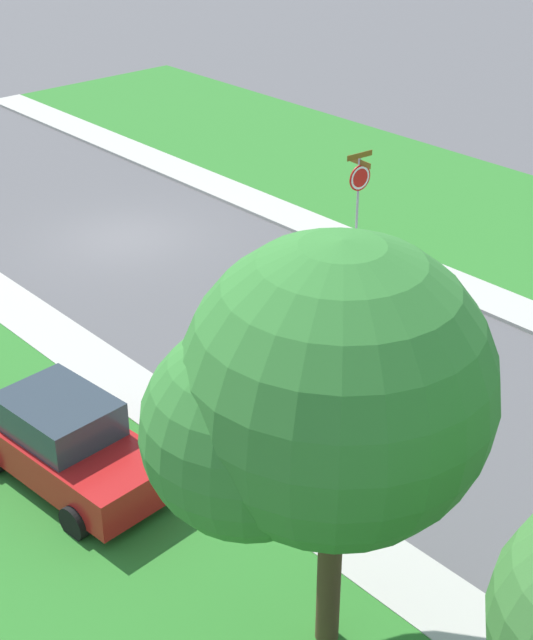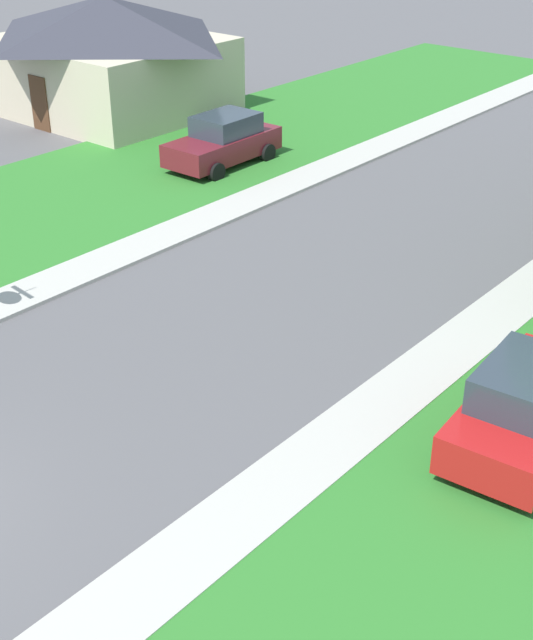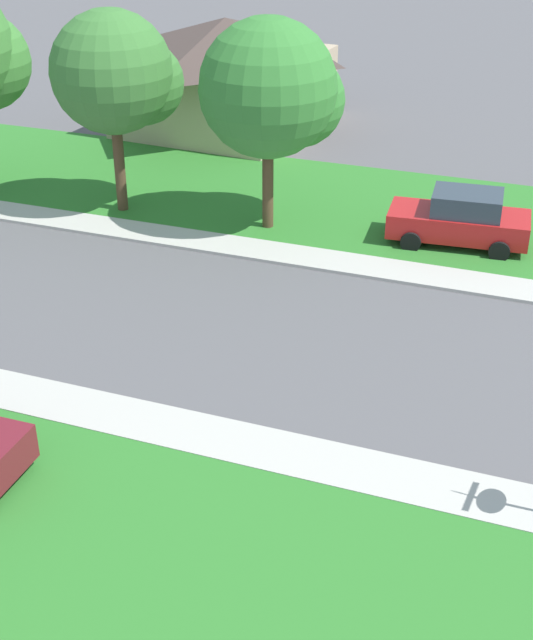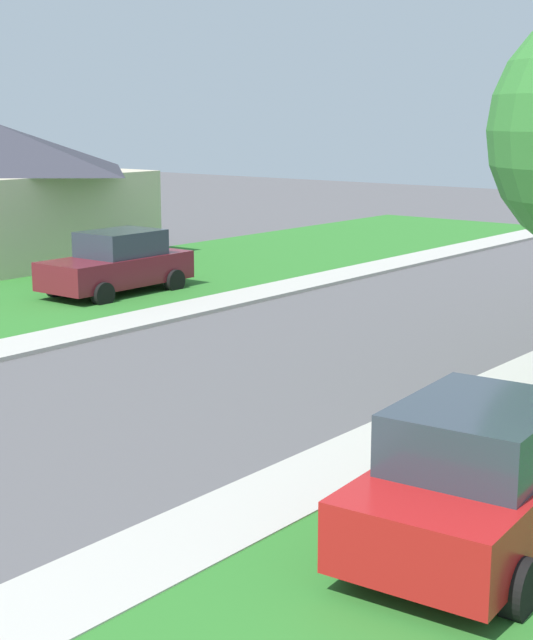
{
  "view_description": "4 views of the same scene",
  "coord_description": "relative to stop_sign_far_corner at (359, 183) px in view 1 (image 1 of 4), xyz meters",
  "views": [
    {
      "loc": [
        14.4,
        22.33,
        11.42
      ],
      "look_at": [
        2.02,
        8.5,
        1.4
      ],
      "focal_mm": 54.13,
      "sensor_mm": 36.0,
      "label": 1
    },
    {
      "loc": [
        12.07,
        -4.06,
        9.7
      ],
      "look_at": [
        2.28,
        7.56,
        1.4
      ],
      "focal_mm": 48.61,
      "sensor_mm": 36.0,
      "label": 2
    },
    {
      "loc": [
        -18.53,
        5.75,
        11.27
      ],
      "look_at": [
        -1.73,
        11.94,
        1.4
      ],
      "focal_mm": 49.27,
      "sensor_mm": 36.0,
      "label": 3
    },
    {
      "loc": [
        11.93,
        -0.64,
        4.82
      ],
      "look_at": [
        1.71,
        11.98,
        1.4
      ],
      "focal_mm": 54.52,
      "sensor_mm": 36.0,
      "label": 4
    }
  ],
  "objects": [
    {
      "name": "lawn_east",
      "position": [
        14.17,
        7.15,
        -1.85
      ],
      "size": [
        8.0,
        56.0,
        0.08
      ],
      "primitive_type": "cube",
      "color": "#2D7528",
      "rests_on": "ground"
    },
    {
      "name": "tree_sidewalk_near",
      "position": [
        11.56,
        9.93,
        2.56
      ],
      "size": [
        4.59,
        4.27,
        6.73
      ],
      "color": "#4C3823",
      "rests_on": "ground"
    },
    {
      "name": "car_red_far_down_street",
      "position": [
        12.14,
        4.01,
        -1.01
      ],
      "size": [
        2.32,
        4.44,
        1.76
      ],
      "color": "red",
      "rests_on": "ground"
    },
    {
      "name": "ground_plane",
      "position": [
        4.77,
        -4.85,
        -1.89
      ],
      "size": [
        120.0,
        120.0,
        0.0
      ],
      "primitive_type": "plane",
      "color": "#565456"
    },
    {
      "name": "sidewalk_east",
      "position": [
        9.47,
        7.15,
        -1.84
      ],
      "size": [
        1.4,
        56.0,
        0.1
      ],
      "primitive_type": "cube",
      "color": "#B7B2A8",
      "rests_on": "ground"
    },
    {
      "name": "stop_sign_far_corner",
      "position": [
        0.0,
        0.0,
        0.0
      ],
      "size": [
        0.92,
        0.92,
        2.77
      ],
      "color": "#9E9EA3",
      "rests_on": "ground"
    }
  ]
}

